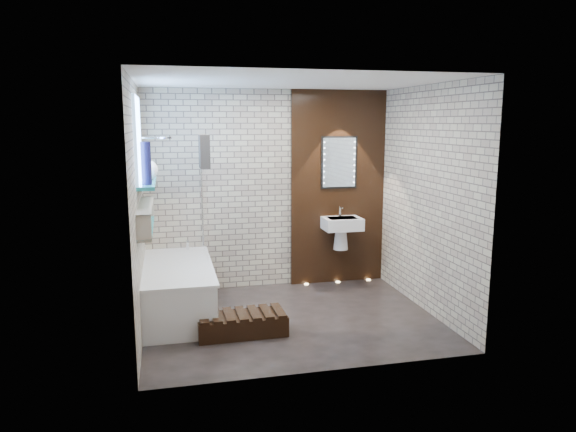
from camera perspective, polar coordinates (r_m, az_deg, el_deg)
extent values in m
plane|color=black|center=(6.07, 0.32, -10.99)|extent=(3.20, 3.20, 0.00)
cube|color=#A08F7F|center=(7.00, -2.12, 2.82)|extent=(3.20, 0.04, 2.60)
cube|color=#A08F7F|center=(4.50, 4.15, -1.27)|extent=(3.20, 0.04, 2.60)
cube|color=#A08F7F|center=(5.59, -15.83, 0.60)|extent=(0.04, 2.60, 2.60)
cube|color=#A08F7F|center=(6.30, 14.66, 1.68)|extent=(0.04, 2.60, 2.60)
plane|color=white|center=(5.68, 0.35, 14.28)|extent=(3.20, 3.20, 0.00)
cube|color=black|center=(7.21, 5.37, 2.99)|extent=(1.30, 0.06, 2.60)
cube|color=#7FADE0|center=(5.87, -15.85, 7.91)|extent=(0.03, 1.00, 0.90)
cube|color=teal|center=(5.91, -14.91, 3.39)|extent=(0.18, 1.00, 0.04)
cube|color=teal|center=(5.78, -14.96, -1.23)|extent=(0.14, 1.30, 0.03)
cube|color=#B2A899|center=(5.74, -15.07, 1.02)|extent=(0.14, 1.30, 0.03)
cube|color=#B2A899|center=(5.13, -15.24, -1.33)|extent=(0.14, 0.03, 0.26)
cube|color=#B2A899|center=(6.38, -14.84, 0.87)|extent=(0.14, 0.03, 0.26)
cube|color=white|center=(6.26, -11.73, -7.88)|extent=(0.75, 1.70, 0.55)
cube|color=white|center=(6.18, -11.82, -5.32)|extent=(0.79, 1.74, 0.03)
cylinder|color=silver|center=(6.88, -10.74, -3.07)|extent=(0.04, 0.04, 0.12)
cube|color=white|center=(6.48, -9.00, 1.95)|extent=(0.01, 0.78, 1.40)
cube|color=black|center=(6.18, -8.98, 6.86)|extent=(0.11, 0.29, 0.38)
cylinder|color=silver|center=(6.47, -13.06, 8.20)|extent=(0.18, 0.18, 0.02)
cube|color=white|center=(7.08, 5.85, -0.83)|extent=(0.50, 0.36, 0.16)
cone|color=white|center=(7.17, 5.69, -2.48)|extent=(0.20, 0.20, 0.28)
cylinder|color=silver|center=(7.15, 5.61, 0.50)|extent=(0.03, 0.03, 0.14)
cube|color=black|center=(7.14, 5.51, 5.75)|extent=(0.50, 0.02, 0.70)
cube|color=silver|center=(7.13, 5.53, 5.74)|extent=(0.45, 0.01, 0.65)
cube|color=black|center=(5.66, -5.00, -11.54)|extent=(0.93, 0.43, 0.20)
cylinder|color=maroon|center=(6.13, -14.89, 0.32)|extent=(0.06, 0.06, 0.16)
cylinder|color=#A26418|center=(5.55, -15.06, -0.92)|extent=(0.06, 0.06, 0.11)
cylinder|color=maroon|center=(5.49, -15.09, -1.05)|extent=(0.04, 0.04, 0.12)
cylinder|color=maroon|center=(5.47, -15.09, -1.04)|extent=(0.05, 0.05, 0.12)
sphere|color=white|center=(6.06, -14.82, 4.80)|extent=(0.22, 0.22, 0.22)
cylinder|color=#151438|center=(5.61, -15.00, 5.48)|extent=(0.10, 0.10, 0.44)
cylinder|color=#FFD899|center=(7.29, 1.99, -7.32)|extent=(0.06, 0.06, 0.01)
cylinder|color=#FFD899|center=(7.41, 5.38, -7.06)|extent=(0.06, 0.06, 0.01)
cylinder|color=#FFD899|center=(7.56, 8.64, -6.78)|extent=(0.06, 0.06, 0.01)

